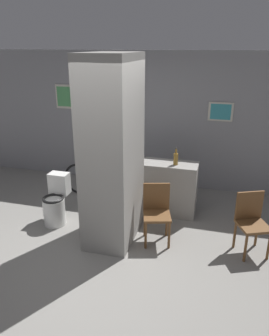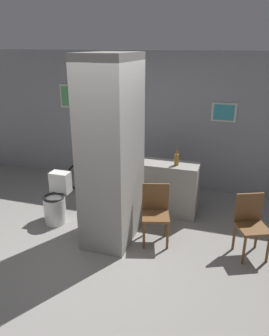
{
  "view_description": "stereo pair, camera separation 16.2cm",
  "coord_description": "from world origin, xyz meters",
  "px_view_note": "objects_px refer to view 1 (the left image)",
  "views": [
    {
      "loc": [
        1.58,
        -3.5,
        2.69
      ],
      "look_at": [
        0.35,
        0.92,
        0.95
      ],
      "focal_mm": 35.0,
      "sensor_mm": 36.0,
      "label": 1
    },
    {
      "loc": [
        1.73,
        -3.46,
        2.69
      ],
      "look_at": [
        0.35,
        0.92,
        0.95
      ],
      "focal_mm": 35.0,
      "sensor_mm": 36.0,
      "label": 2
    }
  ],
  "objects_px": {
    "chair_by_doorway": "(251,220)",
    "bottle_tall": "(176,158)",
    "bicycle": "(105,181)",
    "toilet": "(56,203)",
    "chair_near_pillar": "(157,210)"
  },
  "relations": [
    {
      "from": "chair_by_doorway",
      "to": "bottle_tall",
      "type": "bearing_deg",
      "value": 122.86
    },
    {
      "from": "bicycle",
      "to": "toilet",
      "type": "bearing_deg",
      "value": -112.2
    },
    {
      "from": "chair_by_doorway",
      "to": "bottle_tall",
      "type": "xyz_separation_m",
      "value": [
        -1.16,
        0.76,
        0.52
      ]
    },
    {
      "from": "chair_near_pillar",
      "to": "bicycle",
      "type": "bearing_deg",
      "value": 120.62
    },
    {
      "from": "chair_near_pillar",
      "to": "bicycle",
      "type": "distance_m",
      "value": 1.66
    },
    {
      "from": "chair_near_pillar",
      "to": "chair_by_doorway",
      "type": "distance_m",
      "value": 1.29
    },
    {
      "from": "chair_near_pillar",
      "to": "bottle_tall",
      "type": "xyz_separation_m",
      "value": [
        0.12,
        0.83,
        0.52
      ]
    },
    {
      "from": "toilet",
      "to": "chair_by_doorway",
      "type": "xyz_separation_m",
      "value": [
        2.93,
        0.0,
        0.13
      ]
    },
    {
      "from": "bottle_tall",
      "to": "toilet",
      "type": "bearing_deg",
      "value": -156.63
    },
    {
      "from": "toilet",
      "to": "chair_by_doorway",
      "type": "height_order",
      "value": "chair_by_doorway"
    },
    {
      "from": "toilet",
      "to": "chair_near_pillar",
      "type": "height_order",
      "value": "chair_near_pillar"
    },
    {
      "from": "toilet",
      "to": "bicycle",
      "type": "relative_size",
      "value": 0.47
    },
    {
      "from": "chair_by_doorway",
      "to": "bicycle",
      "type": "relative_size",
      "value": 0.51
    },
    {
      "from": "toilet",
      "to": "chair_by_doorway",
      "type": "bearing_deg",
      "value": 0.04
    },
    {
      "from": "chair_near_pillar",
      "to": "bicycle",
      "type": "relative_size",
      "value": 0.51
    }
  ]
}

